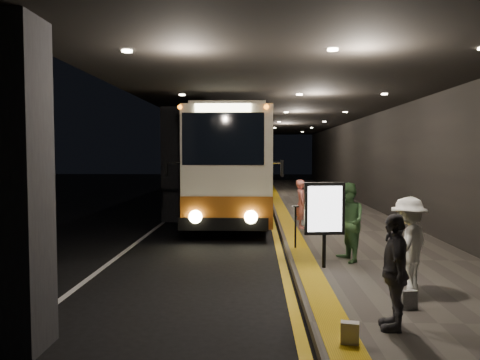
{
  "coord_description": "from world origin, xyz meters",
  "views": [
    {
      "loc": [
        1.7,
        -14.03,
        2.63
      ],
      "look_at": [
        1.16,
        2.31,
        1.7
      ],
      "focal_mm": 35.0,
      "sensor_mm": 36.0,
      "label": 1
    }
  ],
  "objects": [
    {
      "name": "passenger_waiting_green",
      "position": [
        3.8,
        -3.37,
        1.06
      ],
      "size": [
        0.73,
        0.98,
        1.82
      ],
      "primitive_type": "imported",
      "rotation": [
        0.0,
        0.0,
        -1.35
      ],
      "color": "#4B8147",
      "rests_on": "sidewalk"
    },
    {
      "name": "canopy",
      "position": [
        2.5,
        5.0,
        4.6
      ],
      "size": [
        9.0,
        50.0,
        0.4
      ],
      "primitive_type": "cube",
      "color": "black",
      "rests_on": "support_columns"
    },
    {
      "name": "terminal_wall",
      "position": [
        7.0,
        5.0,
        3.0
      ],
      "size": [
        0.1,
        50.0,
        6.0
      ],
      "primitive_type": "cube",
      "color": "black",
      "rests_on": "ground"
    },
    {
      "name": "coach_main",
      "position": [
        0.77,
        5.76,
        1.95
      ],
      "size": [
        2.88,
        13.09,
        4.06
      ],
      "rotation": [
        0.0,
        0.0,
        0.01
      ],
      "color": "beige",
      "rests_on": "ground"
    },
    {
      "name": "tactile_strip",
      "position": [
        2.85,
        5.0,
        0.16
      ],
      "size": [
        0.5,
        50.0,
        0.01
      ],
      "primitive_type": "cube",
      "color": "gold",
      "rests_on": "sidewalk"
    },
    {
      "name": "sidewalk",
      "position": [
        4.75,
        5.0,
        0.07
      ],
      "size": [
        4.5,
        50.0,
        0.15
      ],
      "primitive_type": "cube",
      "color": "#514C44",
      "rests_on": "ground"
    },
    {
      "name": "passenger_waiting_white",
      "position": [
        4.38,
        -5.85,
        1.01
      ],
      "size": [
        1.1,
        1.19,
        1.73
      ],
      "primitive_type": "imported",
      "rotation": [
        0.0,
        0.0,
        -2.25
      ],
      "color": "white",
      "rests_on": "sidewalk"
    },
    {
      "name": "bag_polka",
      "position": [
        4.15,
        -6.63,
        0.3
      ],
      "size": [
        0.26,
        0.14,
        0.3
      ],
      "primitive_type": "cube",
      "rotation": [
        0.0,
        0.0,
        0.14
      ],
      "color": "black",
      "rests_on": "sidewalk"
    },
    {
      "name": "bag_plain",
      "position": [
        2.93,
        -8.04,
        0.3
      ],
      "size": [
        0.26,
        0.18,
        0.29
      ],
      "primitive_type": "cube",
      "rotation": [
        0.0,
        0.0,
        -0.21
      ],
      "color": "silver",
      "rests_on": "sidewalk"
    },
    {
      "name": "coach_third",
      "position": [
        0.86,
        28.86,
        1.83
      ],
      "size": [
        3.06,
        12.24,
        3.82
      ],
      "rotation": [
        0.0,
        0.0,
        0.04
      ],
      "color": "beige",
      "rests_on": "ground"
    },
    {
      "name": "ground",
      "position": [
        0.0,
        0.0,
        0.0
      ],
      "size": [
        90.0,
        90.0,
        0.0
      ],
      "primitive_type": "plane",
      "color": "black"
    },
    {
      "name": "info_sign",
      "position": [
        3.19,
        -3.95,
        1.4
      ],
      "size": [
        0.88,
        0.21,
        1.86
      ],
      "rotation": [
        0.0,
        0.0,
        0.11
      ],
      "color": "black",
      "rests_on": "sidewalk"
    },
    {
      "name": "stanchion_post",
      "position": [
        2.75,
        -1.85,
        0.7
      ],
      "size": [
        0.05,
        0.05,
        1.1
      ],
      "primitive_type": "cylinder",
      "color": "black",
      "rests_on": "sidewalk"
    },
    {
      "name": "passenger_waiting_grey",
      "position": [
        3.66,
        -7.47,
        0.97
      ],
      "size": [
        0.62,
        1.02,
        1.64
      ],
      "primitive_type": "imported",
      "rotation": [
        0.0,
        0.0,
        -1.7
      ],
      "color": "#545257",
      "rests_on": "sidewalk"
    },
    {
      "name": "kerb_stripe_yellow",
      "position": [
        2.35,
        5.0,
        0.01
      ],
      "size": [
        0.18,
        50.0,
        0.01
      ],
      "primitive_type": "cube",
      "color": "gold",
      "rests_on": "ground"
    },
    {
      "name": "lane_line_white",
      "position": [
        -1.8,
        5.0,
        0.01
      ],
      "size": [
        0.12,
        50.0,
        0.01
      ],
      "primitive_type": "cube",
      "color": "silver",
      "rests_on": "ground"
    },
    {
      "name": "support_columns",
      "position": [
        -1.5,
        4.0,
        2.2
      ],
      "size": [
        0.8,
        24.8,
        4.4
      ],
      "color": "black",
      "rests_on": "ground"
    },
    {
      "name": "passenger_boarding",
      "position": [
        3.22,
        1.43,
        0.96
      ],
      "size": [
        0.41,
        0.6,
        1.62
      ],
      "primitive_type": "imported",
      "rotation": [
        0.0,
        0.0,
        1.53
      ],
      "color": "#C6665C",
      "rests_on": "sidewalk"
    },
    {
      "name": "coach_second",
      "position": [
        1.12,
        17.5,
        1.84
      ],
      "size": [
        2.9,
        12.23,
        3.82
      ],
      "rotation": [
        0.0,
        0.0,
        0.03
      ],
      "color": "beige",
      "rests_on": "ground"
    }
  ]
}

